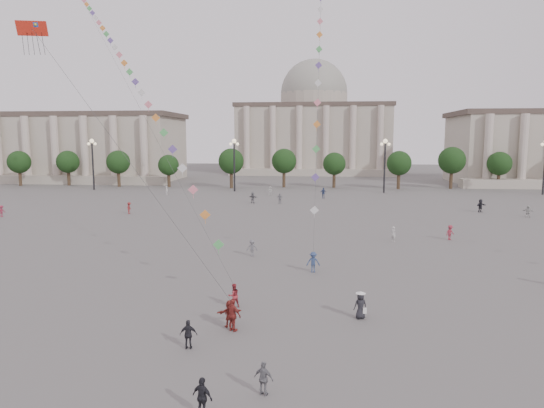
# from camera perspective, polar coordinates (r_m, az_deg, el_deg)

# --- Properties ---
(ground) EXTENTS (360.00, 360.00, 0.00)m
(ground) POSITION_cam_1_polar(r_m,az_deg,el_deg) (29.32, 0.51, -13.70)
(ground) COLOR #504E4B
(ground) RESTS_ON ground
(hall_west) EXTENTS (84.00, 26.22, 17.20)m
(hall_west) POSITION_cam_1_polar(r_m,az_deg,el_deg) (143.77, -27.02, 5.97)
(hall_west) COLOR #A79D8C
(hall_west) RESTS_ON ground
(hall_central) EXTENTS (48.30, 34.30, 35.50)m
(hall_central) POSITION_cam_1_polar(r_m,az_deg,el_deg) (156.46, 4.90, 8.98)
(hall_central) COLOR #A79D8C
(hall_central) RESTS_ON ground
(tree_row) EXTENTS (137.12, 5.12, 8.00)m
(tree_row) POSITION_cam_1_polar(r_m,az_deg,el_deg) (105.35, 4.41, 4.80)
(tree_row) COLOR #3D2B1E
(tree_row) RESTS_ON ground
(lamp_post_far_west) EXTENTS (2.00, 0.90, 10.65)m
(lamp_post_far_west) POSITION_cam_1_polar(r_m,az_deg,el_deg) (108.22, -20.37, 5.46)
(lamp_post_far_west) COLOR #262628
(lamp_post_far_west) RESTS_ON ground
(lamp_post_mid_west) EXTENTS (2.00, 0.90, 10.65)m
(lamp_post_mid_west) POSITION_cam_1_polar(r_m,az_deg,el_deg) (98.80, -4.47, 5.74)
(lamp_post_mid_west) COLOR #262628
(lamp_post_mid_west) RESTS_ON ground
(lamp_post_mid_east) EXTENTS (2.00, 0.90, 10.65)m
(lamp_post_mid_east) POSITION_cam_1_polar(r_m,az_deg,el_deg) (98.04, 13.14, 5.55)
(lamp_post_mid_east) COLOR #262628
(lamp_post_mid_east) RESTS_ON ground
(person_crowd_0) EXTENTS (1.16, 0.55, 1.94)m
(person_crowd_0) POSITION_cam_1_polar(r_m,az_deg,el_deg) (87.82, 6.05, 1.30)
(person_crowd_0) COLOR navy
(person_crowd_0) RESTS_ON ground
(person_crowd_2) EXTENTS (0.88, 1.17, 1.61)m
(person_crowd_2) POSITION_cam_1_polar(r_m,az_deg,el_deg) (76.18, -29.21, -0.74)
(person_crowd_2) COLOR maroon
(person_crowd_2) RESTS_ON ground
(person_crowd_4) EXTENTS (1.29, 1.45, 1.59)m
(person_crowd_4) POSITION_cam_1_polar(r_m,az_deg,el_deg) (93.02, -0.21, 1.60)
(person_crowd_4) COLOR white
(person_crowd_4) RESTS_ON ground
(person_crowd_6) EXTENTS (1.04, 0.65, 1.55)m
(person_crowd_6) POSITION_cam_1_polar(r_m,az_deg,el_deg) (44.52, -2.36, -5.18)
(person_crowd_6) COLOR #5C5C61
(person_crowd_6) RESTS_ON ground
(person_crowd_7) EXTENTS (1.58, 1.02, 1.63)m
(person_crowd_7) POSITION_cam_1_polar(r_m,az_deg,el_deg) (75.16, 27.90, -0.75)
(person_crowd_7) COLOR #B2B3AF
(person_crowd_7) RESTS_ON ground
(person_crowd_8) EXTENTS (1.19, 1.04, 1.59)m
(person_crowd_8) POSITION_cam_1_polar(r_m,az_deg,el_deg) (54.89, 20.22, -3.17)
(person_crowd_8) COLOR maroon
(person_crowd_8) RESTS_ON ground
(person_crowd_9) EXTENTS (1.81, 1.45, 1.92)m
(person_crowd_9) POSITION_cam_1_polar(r_m,az_deg,el_deg) (77.11, 23.33, -0.18)
(person_crowd_9) COLOR black
(person_crowd_9) RESTS_ON ground
(person_crowd_10) EXTENTS (0.46, 0.65, 1.67)m
(person_crowd_10) POSITION_cam_1_polar(r_m,az_deg,el_deg) (94.90, -12.27, 1.56)
(person_crowd_10) COLOR silver
(person_crowd_10) RESTS_ON ground
(person_crowd_12) EXTENTS (1.74, 1.34, 1.84)m
(person_crowd_12) POSITION_cam_1_polar(r_m,az_deg,el_deg) (80.85, -2.27, 0.75)
(person_crowd_12) COLOR slate
(person_crowd_12) RESTS_ON ground
(person_crowd_13) EXTENTS (0.68, 0.70, 1.62)m
(person_crowd_13) POSITION_cam_1_polar(r_m,az_deg,el_deg) (52.23, 14.09, -3.44)
(person_crowd_13) COLOR beige
(person_crowd_13) RESTS_ON ground
(person_crowd_16) EXTENTS (1.08, 0.59, 1.74)m
(person_crowd_16) POSITION_cam_1_polar(r_m,az_deg,el_deg) (79.99, 0.91, 0.65)
(person_crowd_16) COLOR slate
(person_crowd_16) RESTS_ON ground
(person_crowd_17) EXTENTS (0.67, 1.11, 1.68)m
(person_crowd_17) POSITION_cam_1_polar(r_m,az_deg,el_deg) (72.21, -16.45, -0.46)
(person_crowd_17) COLOR maroon
(person_crowd_17) RESTS_ON ground
(tourist_0) EXTENTS (1.17, 0.93, 1.86)m
(tourist_0) POSITION_cam_1_polar(r_m,az_deg,el_deg) (27.80, -4.63, -12.90)
(tourist_0) COLOR maroon
(tourist_0) RESTS_ON ground
(tourist_1) EXTENTS (1.00, 0.74, 1.58)m
(tourist_1) POSITION_cam_1_polar(r_m,az_deg,el_deg) (20.33, -8.17, -21.56)
(tourist_1) COLOR black
(tourist_1) RESTS_ON ground
(tourist_2) EXTENTS (1.52, 0.95, 1.56)m
(tourist_2) POSITION_cam_1_polar(r_m,az_deg,el_deg) (28.47, -5.01, -12.71)
(tourist_2) COLOR maroon
(tourist_2) RESTS_ON ground
(tourist_3) EXTENTS (0.94, 0.63, 1.48)m
(tourist_3) POSITION_cam_1_polar(r_m,az_deg,el_deg) (21.54, -0.97, -19.84)
(tourist_3) COLOR slate
(tourist_3) RESTS_ON ground
(tourist_4) EXTENTS (0.93, 0.47, 1.53)m
(tourist_4) POSITION_cam_1_polar(r_m,az_deg,el_deg) (25.99, -9.79, -14.89)
(tourist_4) COLOR black
(tourist_4) RESTS_ON ground
(kite_flyer_0) EXTENTS (0.96, 0.91, 1.56)m
(kite_flyer_0) POSITION_cam_1_polar(r_m,az_deg,el_deg) (31.50, -4.53, -10.68)
(kite_flyer_0) COLOR maroon
(kite_flyer_0) RESTS_ON ground
(kite_flyer_1) EXTENTS (1.14, 0.72, 1.69)m
(kite_flyer_1) POSITION_cam_1_polar(r_m,az_deg,el_deg) (39.35, 4.87, -6.83)
(kite_flyer_1) COLOR navy
(kite_flyer_1) RESTS_ON ground
(hat_person) EXTENTS (0.90, 0.72, 1.69)m
(hat_person) POSITION_cam_1_polar(r_m,az_deg,el_deg) (30.00, 10.37, -11.59)
(hat_person) COLOR black
(hat_person) RESTS_ON ground
(dragon_kite) EXTENTS (9.54, 5.49, 26.04)m
(dragon_kite) POSITION_cam_1_polar(r_m,az_deg,el_deg) (41.92, -26.11, 16.87)
(dragon_kite) COLOR red
(dragon_kite) RESTS_ON ground
(kite_train_west) EXTENTS (33.64, 48.17, 68.79)m
(kite_train_west) POSITION_cam_1_polar(r_m,az_deg,el_deg) (60.60, -17.49, 15.86)
(kite_train_west) COLOR #3F3F3F
(kite_train_west) RESTS_ON ground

